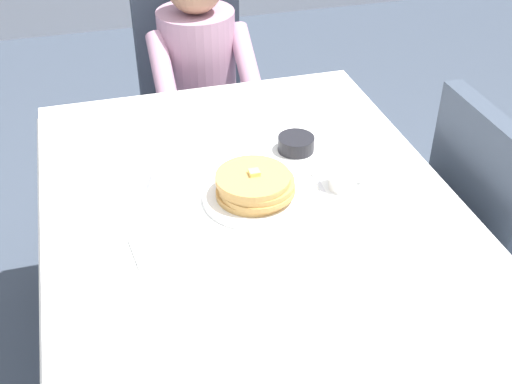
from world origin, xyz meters
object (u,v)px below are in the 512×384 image
(fork_left_of_plate, at_px, (187,214))
(knife_right_of_plate, at_px, (323,192))
(spoon_near_edge, at_px, (277,283))
(chair_right_side, at_px, (495,225))
(syrup_pitcher, at_px, (155,181))
(cup_coffee, at_px, (344,174))
(dining_table_main, at_px, (256,237))
(diner_person, at_px, (200,74))
(bowl_butter, at_px, (296,144))
(breakfast_stack, at_px, (255,185))
(plate_breakfast, at_px, (254,197))
(chair_diner, at_px, (194,89))

(fork_left_of_plate, bearing_deg, knife_right_of_plate, -86.18)
(spoon_near_edge, bearing_deg, chair_right_side, 30.95)
(spoon_near_edge, bearing_deg, syrup_pitcher, 127.82)
(cup_coffee, height_order, fork_left_of_plate, cup_coffee)
(chair_right_side, bearing_deg, dining_table_main, -90.00)
(cup_coffee, bearing_deg, dining_table_main, -171.23)
(diner_person, relative_size, bowl_butter, 10.18)
(dining_table_main, distance_m, chair_right_side, 0.78)
(breakfast_stack, bearing_deg, knife_right_of_plate, -4.96)
(diner_person, distance_m, plate_breakfast, 0.97)
(knife_right_of_plate, bearing_deg, cup_coffee, -78.70)
(dining_table_main, relative_size, plate_breakfast, 5.44)
(cup_coffee, bearing_deg, chair_diner, 100.43)
(dining_table_main, relative_size, bowl_butter, 13.85)
(plate_breakfast, bearing_deg, syrup_pitcher, 157.85)
(spoon_near_edge, bearing_deg, diner_person, 97.95)
(chair_right_side, xyz_separation_m, fork_left_of_plate, (-0.95, 0.03, 0.21))
(plate_breakfast, relative_size, syrup_pitcher, 3.50)
(chair_diner, xyz_separation_m, fork_left_of_plate, (-0.23, -1.14, 0.21))
(dining_table_main, height_order, chair_diner, chair_diner)
(spoon_near_edge, bearing_deg, plate_breakfast, 94.99)
(plate_breakfast, height_order, fork_left_of_plate, plate_breakfast)
(syrup_pitcher, xyz_separation_m, spoon_near_edge, (0.21, -0.43, -0.04))
(diner_person, bearing_deg, chair_diner, -90.00)
(dining_table_main, bearing_deg, knife_right_of_plate, 9.04)
(chair_diner, height_order, diner_person, diner_person)
(cup_coffee, height_order, bowl_butter, cup_coffee)
(chair_right_side, xyz_separation_m, plate_breakfast, (-0.76, 0.05, 0.22))
(spoon_near_edge, bearing_deg, cup_coffee, 59.35)
(chair_diner, distance_m, plate_breakfast, 1.14)
(cup_coffee, height_order, knife_right_of_plate, cup_coffee)
(chair_right_side, xyz_separation_m, cup_coffee, (-0.51, 0.04, 0.25))
(syrup_pitcher, bearing_deg, breakfast_stack, -22.83)
(chair_diner, bearing_deg, cup_coffee, 100.43)
(diner_person, height_order, chair_right_side, diner_person)
(dining_table_main, bearing_deg, chair_diner, 87.28)
(fork_left_of_plate, bearing_deg, chair_diner, -7.84)
(diner_person, height_order, cup_coffee, diner_person)
(plate_breakfast, height_order, cup_coffee, cup_coffee)
(plate_breakfast, relative_size, bowl_butter, 2.55)
(chair_diner, bearing_deg, diner_person, 90.00)
(syrup_pitcher, height_order, fork_left_of_plate, syrup_pitcher)
(chair_right_side, height_order, breakfast_stack, chair_right_side)
(chair_right_side, bearing_deg, plate_breakfast, -93.91)
(chair_diner, height_order, knife_right_of_plate, chair_diner)
(cup_coffee, relative_size, knife_right_of_plate, 0.57)
(chair_right_side, xyz_separation_m, syrup_pitcher, (-1.01, 0.15, 0.25))
(bowl_butter, xyz_separation_m, spoon_near_edge, (-0.23, -0.54, -0.02))
(diner_person, xyz_separation_m, fork_left_of_plate, (-0.23, -0.98, 0.07))
(dining_table_main, height_order, plate_breakfast, plate_breakfast)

